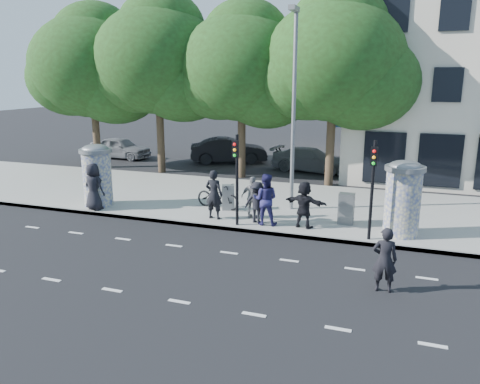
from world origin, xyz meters
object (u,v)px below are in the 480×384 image
at_px(traffic_pole_near, 237,171).
at_px(cabinet_right, 346,209).
at_px(ped_d, 257,202).
at_px(ped_e, 253,198).
at_px(ad_column_left, 97,174).
at_px(bicycle, 218,196).
at_px(cabinet_left, 228,197).
at_px(car_left, 120,148).
at_px(ped_f, 304,205).
at_px(street_lamp, 294,97).
at_px(ped_a, 94,187).
at_px(car_mid, 229,150).
at_px(ad_column_right, 403,197).
at_px(ped_b, 214,194).
at_px(ped_c, 265,199).
at_px(traffic_pole_far, 373,180).
at_px(man_road, 385,260).
at_px(car_right, 311,160).

height_order(traffic_pole_near, cabinet_right, traffic_pole_near).
height_order(ped_d, ped_e, ped_e).
bearing_deg(ad_column_left, cabinet_right, 4.62).
xyz_separation_m(bicycle, cabinet_left, (0.48, -0.04, -0.01)).
bearing_deg(car_left, bicycle, -128.54).
height_order(ped_f, cabinet_left, ped_f).
bearing_deg(ped_d, street_lamp, -103.93).
bearing_deg(ped_a, ped_d, -166.27).
distance_m(ad_column_left, bicycle, 5.29).
relative_size(traffic_pole_near, car_mid, 0.68).
bearing_deg(ad_column_right, ped_e, 178.29).
height_order(ped_b, ped_d, ped_b).
distance_m(ped_f, bicycle, 4.19).
relative_size(ped_c, cabinet_left, 1.85).
distance_m(ad_column_right, ped_d, 5.23).
height_order(street_lamp, ped_b, street_lamp).
height_order(ad_column_right, car_left, ad_column_right).
bearing_deg(cabinet_left, ped_c, -54.94).
relative_size(ped_e, ped_f, 0.96).
distance_m(ad_column_right, traffic_pole_near, 5.91).
bearing_deg(ped_d, traffic_pole_far, 177.29).
bearing_deg(car_left, traffic_pole_far, -121.21).
xyz_separation_m(ped_a, car_mid, (1.09, 12.98, -0.31)).
xyz_separation_m(traffic_pole_near, ped_f, (2.42, 0.58, -1.21)).
bearing_deg(ped_f, car_mid, -47.17).
height_order(ad_column_right, ped_b, ad_column_right).
distance_m(ad_column_left, traffic_pole_near, 6.67).
xyz_separation_m(ped_a, ped_e, (6.62, 1.01, -0.15)).
relative_size(traffic_pole_near, cabinet_right, 2.88).
distance_m(ped_b, cabinet_left, 1.45).
xyz_separation_m(ad_column_left, ad_column_right, (12.40, 0.20, 0.00)).
distance_m(ped_a, ped_b, 5.23).
bearing_deg(ped_a, car_left, -51.97).
distance_m(ped_f, car_left, 19.21).
distance_m(ped_e, cabinet_left, 1.61).
bearing_deg(traffic_pole_near, bicycle, 128.25).
xyz_separation_m(ped_c, ped_f, (1.45, 0.11, -0.10)).
distance_m(ad_column_right, car_left, 21.85).
relative_size(ad_column_right, traffic_pole_near, 0.78).
relative_size(ped_e, bicycle, 0.82).
bearing_deg(man_road, cabinet_left, -46.22).
xyz_separation_m(ped_d, cabinet_right, (3.22, 0.93, -0.20)).
distance_m(ad_column_left, ped_b, 5.49).
distance_m(street_lamp, car_mid, 12.80).
bearing_deg(ad_column_right, ped_d, -176.85).
distance_m(traffic_pole_near, bicycle, 2.92).
bearing_deg(ped_d, ped_b, 8.69).
bearing_deg(ad_column_right, cabinet_left, 171.72).
distance_m(cabinet_right, car_right, 10.92).
xyz_separation_m(ped_e, car_left, (-13.26, 11.00, -0.24)).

